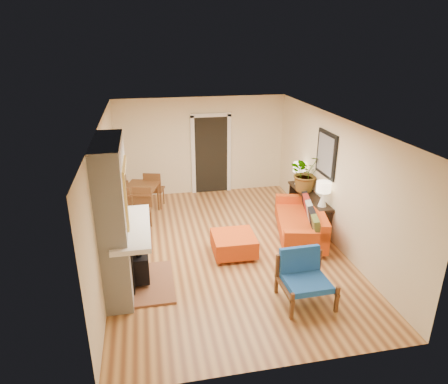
{
  "coord_description": "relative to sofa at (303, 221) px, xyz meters",
  "views": [
    {
      "loc": [
        -1.46,
        -7.05,
        4.05
      ],
      "look_at": [
        0.0,
        0.2,
        1.15
      ],
      "focal_mm": 32.0,
      "sensor_mm": 36.0,
      "label": 1
    }
  ],
  "objects": [
    {
      "name": "room_shell",
      "position": [
        -1.12,
        2.46,
        0.89
      ],
      "size": [
        6.5,
        6.5,
        6.5
      ],
      "color": "tan",
      "rests_on": "ground"
    },
    {
      "name": "fireplace",
      "position": [
        -3.73,
        -1.18,
        0.89
      ],
      "size": [
        1.09,
        1.68,
        2.6
      ],
      "color": "white",
      "rests_on": "ground"
    },
    {
      "name": "sofa",
      "position": [
        0.0,
        0.0,
        0.0
      ],
      "size": [
        1.32,
        2.18,
        0.8
      ],
      "color": "silver",
      "rests_on": "ground"
    },
    {
      "name": "ottoman",
      "position": [
        -1.63,
        -0.46,
        -0.11
      ],
      "size": [
        0.84,
        0.84,
        0.42
      ],
      "color": "silver",
      "rests_on": "ground"
    },
    {
      "name": "blue_chair",
      "position": [
        -0.83,
        -2.07,
        0.1
      ],
      "size": [
        0.82,
        0.8,
        0.83
      ],
      "color": "brown",
      "rests_on": "ground"
    },
    {
      "name": "dining_table",
      "position": [
        -3.3,
        1.65,
        0.27
      ],
      "size": [
        1.08,
        1.81,
        0.95
      ],
      "color": "brown",
      "rests_on": "ground"
    },
    {
      "name": "console_table",
      "position": [
        0.34,
        0.56,
        0.23
      ],
      "size": [
        0.34,
        1.85,
        0.72
      ],
      "color": "black",
      "rests_on": "ground"
    },
    {
      "name": "lamp_near",
      "position": [
        0.34,
        -0.11,
        0.71
      ],
      "size": [
        0.3,
        0.3,
        0.54
      ],
      "color": "white",
      "rests_on": "console_table"
    },
    {
      "name": "lamp_far",
      "position": [
        0.34,
        1.25,
        0.71
      ],
      "size": [
        0.3,
        0.3,
        0.54
      ],
      "color": "white",
      "rests_on": "console_table"
    },
    {
      "name": "houseplant",
      "position": [
        0.33,
        0.82,
        0.81
      ],
      "size": [
        0.92,
        0.84,
        0.87
      ],
      "primitive_type": "imported",
      "rotation": [
        0.0,
        0.0,
        0.22
      ],
      "color": "#1E5919",
      "rests_on": "console_table"
    }
  ]
}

